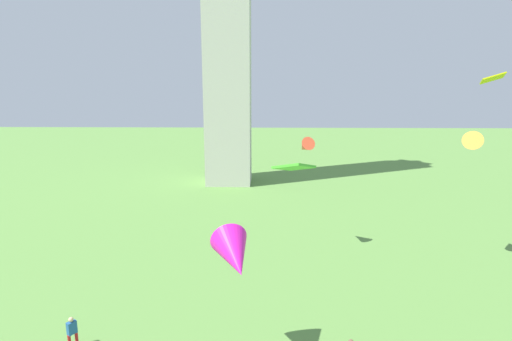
% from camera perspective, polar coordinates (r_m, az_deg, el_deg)
% --- Properties ---
extents(person_4, '(0.42, 0.47, 1.56)m').
position_cam_1_polar(person_4, '(21.25, -24.84, -20.11)').
color(person_4, red).
rests_on(person_4, ground_plane).
extents(kite_flying_0, '(1.60, 1.70, 0.60)m').
position_cam_1_polar(kite_flying_0, '(13.68, 5.53, 0.48)').
color(kite_flying_0, green).
extents(kite_flying_1, '(2.32, 2.96, 2.18)m').
position_cam_1_polar(kite_flying_1, '(16.34, -3.07, -12.12)').
color(kite_flying_1, '#E91BB3').
extents(kite_flying_3, '(1.26, 0.92, 0.64)m').
position_cam_1_polar(kite_flying_3, '(24.11, 30.80, 11.28)').
color(kite_flying_3, '#BDC00A').
extents(kite_flying_4, '(2.09, 2.48, 1.91)m').
position_cam_1_polar(kite_flying_4, '(29.72, 28.54, 3.25)').
color(kite_flying_4, gold).
extents(kite_flying_6, '(1.39, 1.85, 1.47)m').
position_cam_1_polar(kite_flying_6, '(28.12, 7.04, 3.43)').
color(kite_flying_6, '#EC5130').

